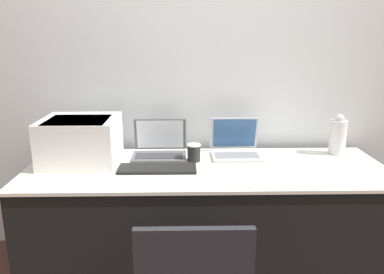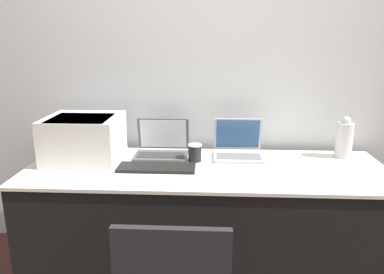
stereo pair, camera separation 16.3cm
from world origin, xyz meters
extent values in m
cube|color=silver|center=(0.00, 0.85, 1.30)|extent=(8.00, 0.05, 2.60)
cube|color=black|center=(0.00, 0.37, 0.37)|extent=(2.18, 0.74, 0.74)
cube|color=silver|center=(0.00, 0.37, 0.75)|extent=(2.20, 0.76, 0.02)
cube|color=silver|center=(-0.79, 0.48, 0.90)|extent=(0.46, 0.42, 0.28)
cube|color=black|center=(-0.79, 0.44, 1.02)|extent=(0.37, 0.32, 0.05)
cube|color=#4C4C51|center=(-0.30, 0.55, 0.77)|extent=(0.35, 0.22, 0.02)
cube|color=#2D2D30|center=(-0.30, 0.54, 0.78)|extent=(0.31, 0.12, 0.00)
cube|color=#4C4C51|center=(-0.30, 0.68, 0.89)|extent=(0.35, 0.05, 0.22)
cube|color=silver|center=(-0.30, 0.67, 0.89)|extent=(0.32, 0.04, 0.20)
cube|color=#B7B7BC|center=(0.21, 0.55, 0.77)|extent=(0.32, 0.23, 0.02)
cube|color=slate|center=(0.21, 0.54, 0.78)|extent=(0.29, 0.13, 0.00)
cube|color=#B7B7BC|center=(0.21, 0.69, 0.89)|extent=(0.32, 0.06, 0.23)
cube|color=#2D5184|center=(0.21, 0.69, 0.89)|extent=(0.29, 0.05, 0.20)
cube|color=black|center=(-0.30, 0.32, 0.77)|extent=(0.47, 0.16, 0.02)
cylinder|color=black|center=(-0.08, 0.48, 0.81)|extent=(0.08, 0.08, 0.10)
cylinder|color=white|center=(-0.08, 0.48, 0.87)|extent=(0.09, 0.09, 0.01)
cylinder|color=silver|center=(0.90, 0.62, 0.87)|extent=(0.11, 0.11, 0.23)
sphere|color=silver|center=(0.90, 0.62, 1.00)|extent=(0.06, 0.06, 0.06)
camera|label=1|loc=(-0.14, -1.80, 1.54)|focal=35.00mm
camera|label=2|loc=(0.03, -1.79, 1.54)|focal=35.00mm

